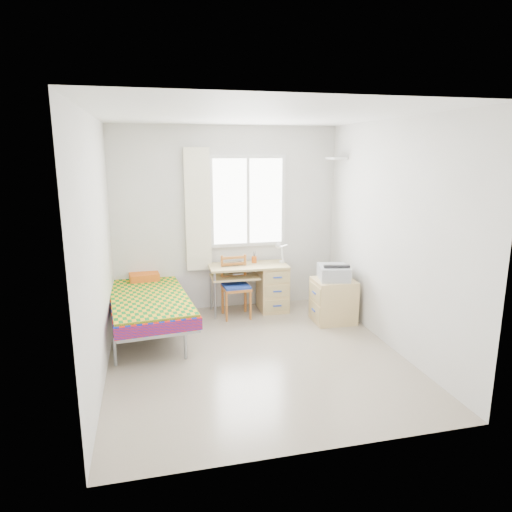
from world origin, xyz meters
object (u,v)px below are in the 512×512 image
Objects in this scene: chair at (236,282)px; cabinet at (333,301)px; printer at (333,272)px; bed at (149,299)px; desk at (268,285)px.

cabinet is at bearing -26.42° from chair.
printer is (0.00, 0.03, 0.39)m from cabinet.
bed is at bearing -169.95° from chair.
printer is at bearing -11.24° from bed.
cabinet is 0.39m from printer.
chair is at bearing 158.00° from cabinet.
bed reaches higher than chair.
desk is (1.67, 0.39, -0.04)m from bed.
chair is (1.18, 0.27, 0.06)m from bed.
bed reaches higher than cabinet.
bed is 3.56× the size of cabinet.
bed is 2.42m from cabinet.
chair is (-0.49, -0.12, 0.10)m from desk.
chair is at bearing -164.81° from desk.
chair reaches higher than cabinet.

